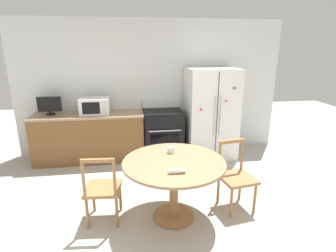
% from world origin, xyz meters
% --- Properties ---
extents(ground_plane, '(14.00, 14.00, 0.00)m').
position_xyz_m(ground_plane, '(0.00, 0.00, 0.00)').
color(ground_plane, '#B2ADA3').
extents(back_wall, '(5.20, 0.10, 2.60)m').
position_xyz_m(back_wall, '(0.00, 2.65, 1.30)').
color(back_wall, silver).
rests_on(back_wall, ground_plane).
extents(kitchen_counter, '(2.02, 0.64, 0.90)m').
position_xyz_m(kitchen_counter, '(-1.20, 2.29, 0.45)').
color(kitchen_counter, brown).
rests_on(kitchen_counter, ground_plane).
extents(refrigerator, '(0.93, 0.80, 1.71)m').
position_xyz_m(refrigerator, '(1.10, 2.19, 0.86)').
color(refrigerator, white).
rests_on(refrigerator, ground_plane).
extents(oven_range, '(0.73, 0.68, 1.08)m').
position_xyz_m(oven_range, '(0.18, 2.26, 0.47)').
color(oven_range, black).
rests_on(oven_range, ground_plane).
extents(microwave, '(0.52, 0.37, 0.30)m').
position_xyz_m(microwave, '(-1.06, 2.27, 1.05)').
color(microwave, white).
rests_on(microwave, kitchen_counter).
extents(countertop_tv, '(0.41, 0.16, 0.33)m').
position_xyz_m(countertop_tv, '(-1.87, 2.34, 1.08)').
color(countertop_tv, black).
rests_on(countertop_tv, kitchen_counter).
extents(dining_table, '(1.24, 1.24, 0.77)m').
position_xyz_m(dining_table, '(0.07, 0.29, 0.63)').
color(dining_table, '#997551').
rests_on(dining_table, ground_plane).
extents(dining_chair_left, '(0.45, 0.45, 0.90)m').
position_xyz_m(dining_chair_left, '(-0.79, 0.34, 0.43)').
color(dining_chair_left, '#9E7042').
rests_on(dining_chair_left, ground_plane).
extents(dining_chair_right, '(0.48, 0.48, 0.90)m').
position_xyz_m(dining_chair_right, '(0.92, 0.40, 0.43)').
color(dining_chair_right, '#9E7042').
rests_on(dining_chair_right, ground_plane).
extents(candle_glass, '(0.09, 0.09, 0.08)m').
position_xyz_m(candle_glass, '(0.08, 0.56, 0.80)').
color(candle_glass, silver).
rests_on(candle_glass, dining_table).
extents(folded_napkin, '(0.18, 0.06, 0.05)m').
position_xyz_m(folded_napkin, '(0.05, -0.03, 0.80)').
color(folded_napkin, silver).
rests_on(folded_napkin, dining_table).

